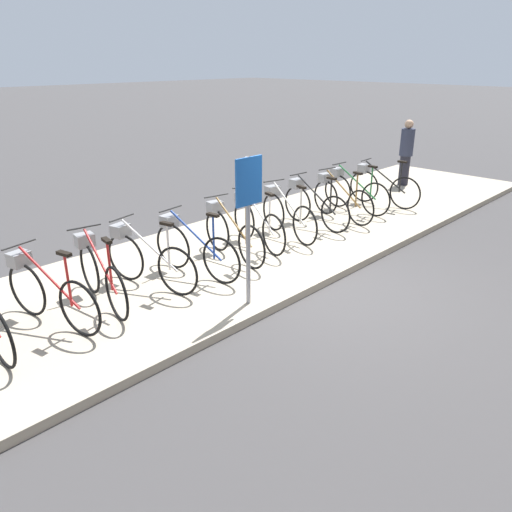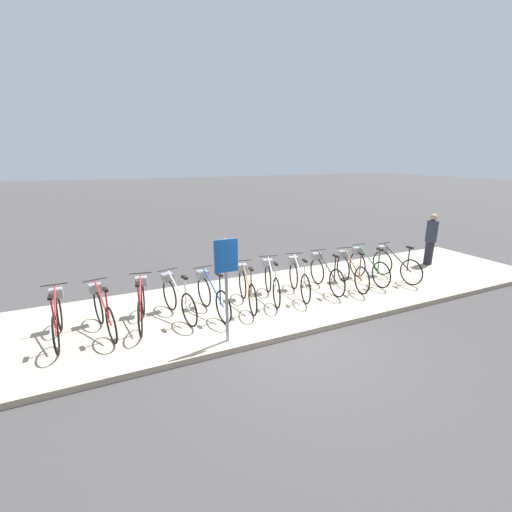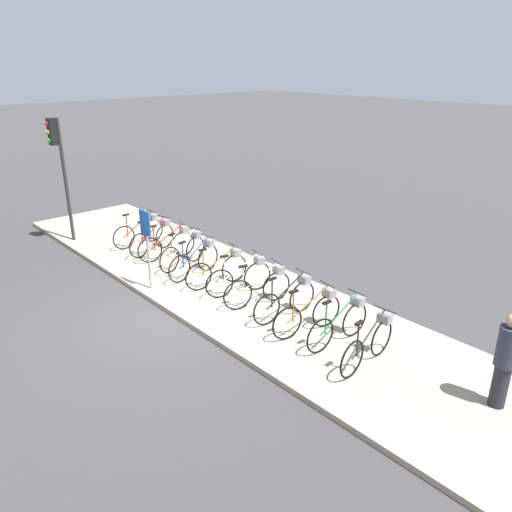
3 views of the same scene
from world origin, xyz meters
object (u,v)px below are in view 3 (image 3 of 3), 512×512
at_px(parked_bicycle_10, 341,322).
at_px(pedestrian, 505,359).
at_px(sign_post, 147,236).
at_px(traffic_light, 58,155).
at_px(parked_bicycle_0, 141,230).
at_px(parked_bicycle_1, 154,237).
at_px(parked_bicycle_2, 170,243).
at_px(parked_bicycle_5, 220,268).
at_px(parked_bicycle_8, 288,298).
at_px(parked_bicycle_6, 242,275).
at_px(parked_bicycle_4, 197,259).
at_px(parked_bicycle_9, 311,312).
at_px(parked_bicycle_7, 261,286).
at_px(parked_bicycle_3, 185,250).
at_px(parked_bicycle_11, 370,342).

height_order(parked_bicycle_10, pedestrian, pedestrian).
bearing_deg(sign_post, traffic_light, -179.42).
bearing_deg(parked_bicycle_0, parked_bicycle_1, -1.48).
bearing_deg(parked_bicycle_2, parked_bicycle_10, 0.45).
relative_size(parked_bicycle_0, parked_bicycle_5, 1.01).
relative_size(parked_bicycle_1, parked_bicycle_5, 0.99).
bearing_deg(traffic_light, parked_bicycle_0, 39.21).
relative_size(parked_bicycle_2, parked_bicycle_8, 0.99).
xyz_separation_m(parked_bicycle_6, parked_bicycle_10, (3.00, -0.01, 0.00)).
bearing_deg(parked_bicycle_6, parked_bicycle_4, -173.24).
bearing_deg(pedestrian, sign_post, -166.20).
height_order(parked_bicycle_5, parked_bicycle_9, same).
bearing_deg(parked_bicycle_5, parked_bicycle_9, -0.55).
bearing_deg(parked_bicycle_7, parked_bicycle_3, 179.74).
height_order(parked_bicycle_8, parked_bicycle_10, same).
xyz_separation_m(parked_bicycle_7, parked_bicycle_9, (1.59, -0.08, 0.00)).
xyz_separation_m(parked_bicycle_6, pedestrian, (5.93, 0.37, 0.41)).
bearing_deg(pedestrian, parked_bicycle_11, -165.11).
relative_size(parked_bicycle_1, parked_bicycle_8, 0.98).
bearing_deg(sign_post, parked_bicycle_8, 24.33).
bearing_deg(parked_bicycle_11, parked_bicycle_3, 178.65).
bearing_deg(parked_bicycle_11, parked_bicycle_0, 179.23).
bearing_deg(traffic_light, parked_bicycle_1, 29.22).
bearing_deg(parked_bicycle_11, sign_post, -166.62).
distance_m(parked_bicycle_0, parked_bicycle_4, 3.00).
relative_size(parked_bicycle_9, parked_bicycle_11, 0.99).
relative_size(parked_bicycle_8, parked_bicycle_9, 1.01).
distance_m(parked_bicycle_9, parked_bicycle_10, 0.69).
xyz_separation_m(parked_bicycle_1, parked_bicycle_3, (1.47, 0.05, 0.00)).
xyz_separation_m(parked_bicycle_0, parked_bicycle_11, (8.41, -0.11, 0.00)).
bearing_deg(parked_bicycle_7, parked_bicycle_0, -179.80).
relative_size(parked_bicycle_8, parked_bicycle_10, 1.00).
xyz_separation_m(parked_bicycle_0, parked_bicycle_4, (3.00, -0.11, 0.00)).
height_order(parked_bicycle_0, parked_bicycle_1, same).
xyz_separation_m(parked_bicycle_3, parked_bicycle_11, (6.14, -0.15, 0.00)).
height_order(parked_bicycle_8, parked_bicycle_11, same).
bearing_deg(parked_bicycle_5, parked_bicycle_6, 8.94).
height_order(parked_bicycle_3, parked_bicycle_11, same).
bearing_deg(parked_bicycle_8, traffic_light, -169.18).
distance_m(parked_bicycle_0, parked_bicycle_5, 3.87).
height_order(parked_bicycle_8, sign_post, sign_post).
xyz_separation_m(parked_bicycle_1, sign_post, (2.10, -1.40, 0.90)).
relative_size(parked_bicycle_4, parked_bicycle_6, 1.02).
distance_m(parked_bicycle_5, traffic_light, 6.25).
bearing_deg(parked_bicycle_10, parked_bicycle_9, -169.04).
bearing_deg(parked_bicycle_3, parked_bicycle_1, -177.95).
xyz_separation_m(parked_bicycle_6, parked_bicycle_9, (2.32, -0.14, 0.00)).
relative_size(parked_bicycle_4, parked_bicycle_5, 1.01).
bearing_deg(parked_bicycle_10, parked_bicycle_3, -179.56).
bearing_deg(pedestrian, parked_bicycle_3, -177.12).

